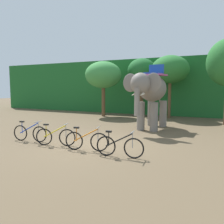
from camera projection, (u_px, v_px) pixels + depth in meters
The scene contains 10 objects.
ground_plane at pixel (94, 144), 9.71m from camera, with size 80.00×80.00×0.00m, color brown.
foliage_hedge at pixel (167, 87), 22.28m from camera, with size 36.00×6.00×4.95m, color #1E6028.
tree_far_left at pixel (103, 75), 18.91m from camera, with size 2.99×2.99×4.56m.
tree_right at pixel (142, 71), 19.34m from camera, with size 2.42×2.42×4.86m.
tree_far_right at pixel (170, 70), 17.65m from camera, with size 2.91×2.91×4.88m.
elephant at pixel (151, 91), 13.06m from camera, with size 2.09×4.18×3.78m.
bike_blue at pixel (30, 133), 10.18m from camera, with size 1.70×0.52×0.92m.
bike_yellow at pixel (55, 136), 9.43m from camera, with size 1.65×0.67×0.92m.
bike_orange at pixel (86, 141), 8.69m from camera, with size 1.67×0.59×0.92m.
bike_black at pixel (120, 146), 7.87m from camera, with size 1.70×0.52×0.92m.
Camera 1 is at (4.78, -8.25, 2.39)m, focal length 36.64 mm.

